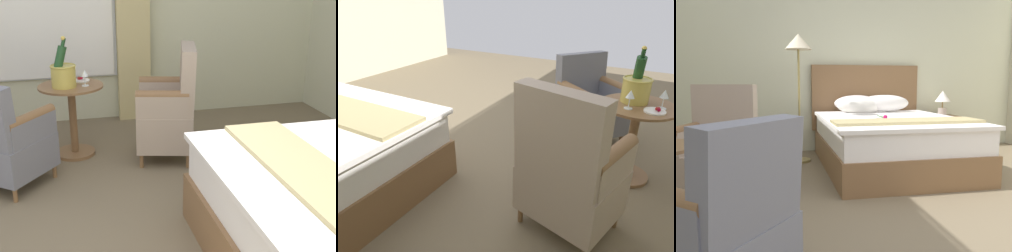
# 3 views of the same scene
# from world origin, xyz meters

# --- Properties ---
(ground_plane) EXTENTS (7.68, 7.68, 0.00)m
(ground_plane) POSITION_xyz_m (0.00, 0.00, 0.00)
(ground_plane) COLOR #71624A
(wall_headboard_side) EXTENTS (5.82, 0.12, 2.80)m
(wall_headboard_side) POSITION_xyz_m (0.00, 3.15, 1.40)
(wall_headboard_side) COLOR beige
(wall_headboard_side) RESTS_ON ground
(bed) EXTENTS (1.69, 2.25, 1.32)m
(bed) POSITION_xyz_m (0.28, 2.02, 0.37)
(bed) COLOR brown
(bed) RESTS_ON ground
(nightstand) EXTENTS (0.50, 0.38, 0.54)m
(nightstand) POSITION_xyz_m (1.47, 2.81, 0.27)
(nightstand) COLOR brown
(nightstand) RESTS_ON ground
(bedside_lamp) EXTENTS (0.24, 0.24, 0.39)m
(bedside_lamp) POSITION_xyz_m (1.47, 2.81, 0.80)
(bedside_lamp) COLOR #BEAFA4
(bedside_lamp) RESTS_ON nightstand
(floor_lamp_brass) EXTENTS (0.35, 0.35, 1.67)m
(floor_lamp_brass) POSITION_xyz_m (-0.80, 2.40, 1.41)
(floor_lamp_brass) COLOR olive
(floor_lamp_brass) RESTS_ON ground
(armchair_by_window) EXTENTS (0.69, 0.63, 1.03)m
(armchair_by_window) POSITION_xyz_m (-1.58, 1.01, 0.45)
(armchair_by_window) COLOR brown
(armchair_by_window) RESTS_ON ground
(armchair_facing_bed) EXTENTS (0.81, 0.80, 0.89)m
(armchair_facing_bed) POSITION_xyz_m (-1.32, -0.41, 0.39)
(armchair_facing_bed) COLOR brown
(armchair_facing_bed) RESTS_ON ground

